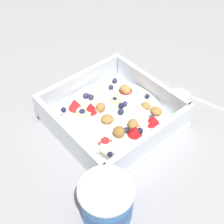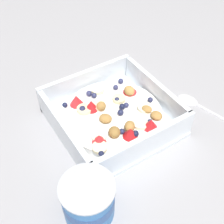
{
  "view_description": "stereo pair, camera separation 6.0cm",
  "coord_description": "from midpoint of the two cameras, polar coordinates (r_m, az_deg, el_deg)",
  "views": [
    {
      "loc": [
        0.26,
        0.32,
        0.46
      ],
      "look_at": [
        -0.01,
        -0.0,
        0.03
      ],
      "focal_mm": 47.95,
      "sensor_mm": 36.0,
      "label": 1
    },
    {
      "loc": [
        0.21,
        0.35,
        0.46
      ],
      "look_at": [
        -0.01,
        -0.0,
        0.03
      ],
      "focal_mm": 47.95,
      "sensor_mm": 36.0,
      "label": 2
    }
  ],
  "objects": [
    {
      "name": "spoon",
      "position": [
        0.69,
        12.63,
        2.92
      ],
      "size": [
        0.06,
        0.17,
        0.01
      ],
      "color": "silver",
      "rests_on": "ground"
    },
    {
      "name": "ground_plane",
      "position": [
        0.61,
        -3.64,
        -2.86
      ],
      "size": [
        2.4,
        2.4,
        0.0
      ],
      "primitive_type": "plane",
      "color": "#9E9EA3"
    },
    {
      "name": "fruit_bowl",
      "position": [
        0.61,
        -2.75,
        -0.8
      ],
      "size": [
        0.22,
        0.22,
        0.06
      ],
      "color": "white",
      "rests_on": "ground"
    },
    {
      "name": "yogurt_cup",
      "position": [
        0.48,
        -4.8,
        -16.86
      ],
      "size": [
        0.09,
        0.09,
        0.07
      ],
      "color": "#3370B7",
      "rests_on": "ground"
    }
  ]
}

